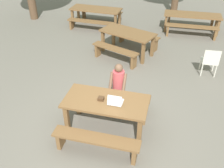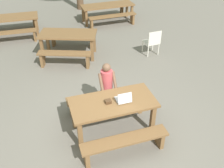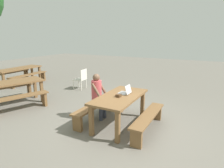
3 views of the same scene
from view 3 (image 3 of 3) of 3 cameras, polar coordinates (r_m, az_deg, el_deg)
ground_plane at (r=4.94m, az=2.27°, el=-12.02°), size 30.00×30.00×0.00m
picnic_table_front at (r=4.69m, az=2.34°, el=-4.87°), size 1.74×0.85×0.77m
bench_near at (r=4.57m, az=10.70°, el=-10.12°), size 1.71×0.30×0.42m
bench_far at (r=5.14m, az=-5.09°, el=-7.10°), size 1.71×0.30×0.42m
laptop at (r=4.80m, az=3.96°, el=-2.27°), size 0.29×0.28×0.23m
small_pouch at (r=4.55m, az=1.93°, el=-3.49°), size 0.12×0.11×0.07m
person_seated at (r=5.07m, az=-4.21°, el=-2.86°), size 0.38×0.39×1.22m
plastic_chair at (r=8.09m, az=-9.13°, el=1.62°), size 0.47×0.47×0.84m
picnic_table_rear at (r=10.07m, az=-26.05°, el=3.74°), size 2.18×0.79×0.71m
bench_rear_south at (r=9.63m, az=-23.63°, el=2.03°), size 1.95×0.34×0.46m
bench_rear_north at (r=10.61m, az=-27.95°, el=2.58°), size 1.95×0.34×0.46m
picnic_table_distant at (r=6.85m, az=-27.37°, el=-0.30°), size 1.93×1.40×0.78m
bench_distant_south at (r=6.26m, az=-25.43°, el=-4.25°), size 1.58×0.84×0.48m
bench_distant_north at (r=7.60m, az=-28.45°, el=-1.52°), size 1.58×0.84×0.48m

